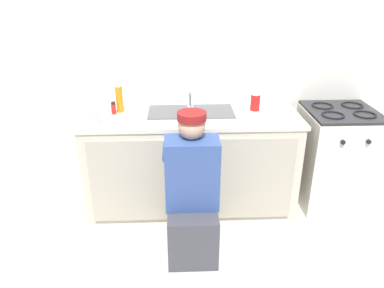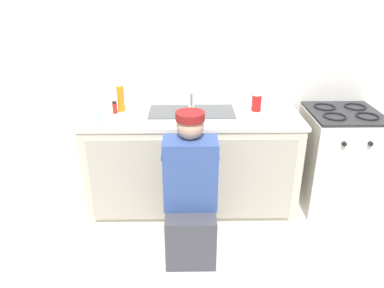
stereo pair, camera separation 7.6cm
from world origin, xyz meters
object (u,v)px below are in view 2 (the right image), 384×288
Objects in this scene: sink_double_basin at (192,113)px; spice_bottle_red at (115,107)px; soda_cup_red at (257,102)px; water_glass at (98,117)px; stove_range at (337,159)px; plumber_person at (190,199)px; soap_bottle_orange at (121,98)px.

sink_double_basin is 0.65m from spice_bottle_red.
soda_cup_red is 1.52× the size of water_glass.
stove_range is 2.00m from spice_bottle_red.
plumber_person is at bearing -153.56° from stove_range.
plumber_person is at bearing -91.62° from sink_double_basin.
stove_range is 5.94× the size of soda_cup_red.
sink_double_basin reaches higher than spice_bottle_red.
plumber_person is at bearing -48.65° from spice_bottle_red.
water_glass is 0.33m from soap_bottle_orange.
stove_range is 0.82× the size of plumber_person.
soda_cup_red is (-0.73, 0.11, 0.49)m from stove_range.
stove_range is at bearing 4.87° from water_glass.
plumber_person is 4.42× the size of soap_bottle_orange.
water_glass is at bearing -166.71° from sink_double_basin.
soap_bottle_orange is (-1.90, 0.12, 0.53)m from stove_range.
water_glass reaches higher than stove_range.
spice_bottle_red is at bearing 131.35° from plumber_person.
soda_cup_red is at bearing 12.15° from water_glass.
spice_bottle_red is at bearing 174.40° from sink_double_basin.
plumber_person is at bearing -52.78° from soap_bottle_orange.
soap_bottle_orange reaches higher than plumber_person.
spice_bottle_red is 0.69× the size of soda_cup_red.
plumber_person reaches higher than sink_double_basin.
sink_double_basin is 5.26× the size of soda_cup_red.
sink_double_basin is 0.57m from soda_cup_red.
stove_range is 3.61× the size of soap_bottle_orange.
soda_cup_red is 1.33m from water_glass.
water_glass is (-2.04, -0.17, 0.47)m from stove_range.
soap_bottle_orange reaches higher than soda_cup_red.
water_glass is 0.40× the size of soap_bottle_orange.
soda_cup_red reaches higher than stove_range.
soda_cup_red is at bearing 171.70° from stove_range.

